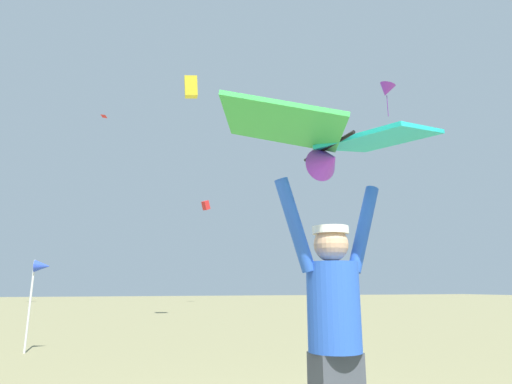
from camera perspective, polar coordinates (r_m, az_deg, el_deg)
The scene contains 7 objects.
kite_flyer_person at distance 2.84m, azimuth 10.64°, elevation -18.28°, with size 0.81×0.36×1.92m.
held_stunt_kite at distance 2.94m, azimuth 10.34°, elevation 6.94°, with size 1.72×0.94×0.39m.
distant_kite_yellow_mid_left at distance 17.94m, azimuth -8.85°, elevation 13.93°, with size 0.65×0.68×0.92m.
distant_kite_purple_high_right at distance 19.89m, azimuth 17.33°, elevation 13.12°, with size 0.97×0.98×1.65m.
distant_kite_red_low_left at distance 39.24m, azimuth -19.98°, elevation 9.69°, with size 0.61×0.61×0.20m.
distant_kite_red_mid_right at distance 34.49m, azimuth -6.85°, elevation -1.81°, with size 0.80×0.75×0.87m.
marker_flag at distance 9.43m, azimuth -27.30°, elevation -9.63°, with size 0.30×0.24×1.75m.
Camera 1 is at (-1.01, -2.38, 1.22)m, focal length 29.38 mm.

